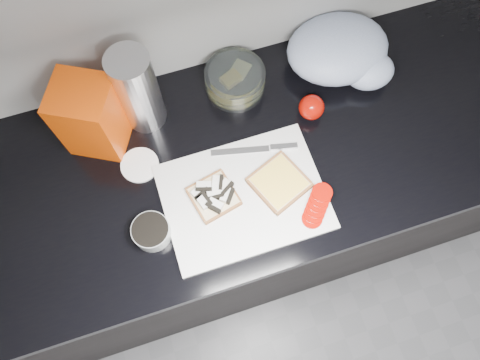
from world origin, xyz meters
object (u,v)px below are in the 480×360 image
Objects in this scene: bread_bag at (91,116)px; steel_canister at (138,91)px; cutting_board at (244,197)px; glass_bowl at (235,80)px.

bread_bag is 0.13m from steel_canister.
cutting_board is at bearing -59.96° from steel_canister.
glass_bowl is 0.39m from bread_bag.
glass_bowl is (0.08, 0.32, 0.03)m from cutting_board.
cutting_board is 1.58× the size of steel_canister.
steel_canister is at bearing 120.04° from cutting_board.
steel_canister reaches higher than cutting_board.
steel_canister reaches higher than bread_bag.
glass_bowl is at bearing 33.88° from bread_bag.
steel_canister reaches higher than glass_bowl.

